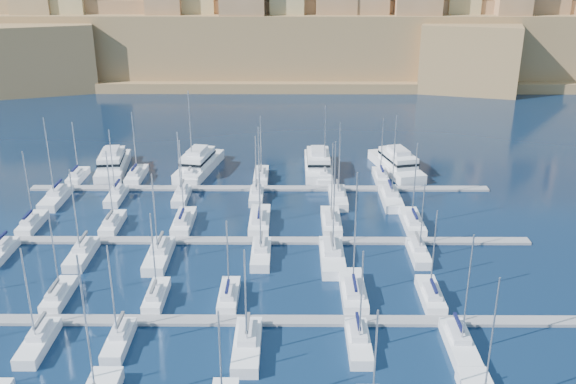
{
  "coord_description": "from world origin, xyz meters",
  "views": [
    {
      "loc": [
        5.79,
        -77.88,
        42.8
      ],
      "look_at": [
        5.38,
        6.0,
        9.73
      ],
      "focal_mm": 40.0,
      "sensor_mm": 36.0,
      "label": 1
    }
  ],
  "objects_px": {
    "motor_yacht_a": "(113,163)",
    "motor_yacht_d": "(397,163)",
    "motor_yacht_b": "(199,163)",
    "motor_yacht_c": "(318,164)"
  },
  "relations": [
    {
      "from": "motor_yacht_a",
      "to": "motor_yacht_d",
      "type": "xyz_separation_m",
      "value": [
        56.04,
        0.45,
        0.0
      ]
    },
    {
      "from": "motor_yacht_b",
      "to": "motor_yacht_c",
      "type": "xyz_separation_m",
      "value": [
        23.57,
        -0.25,
        -0.0
      ]
    },
    {
      "from": "motor_yacht_b",
      "to": "motor_yacht_c",
      "type": "relative_size",
      "value": 1.07
    },
    {
      "from": "motor_yacht_a",
      "to": "motor_yacht_d",
      "type": "bearing_deg",
      "value": 0.46
    },
    {
      "from": "motor_yacht_b",
      "to": "motor_yacht_c",
      "type": "height_order",
      "value": "same"
    },
    {
      "from": "motor_yacht_a",
      "to": "motor_yacht_c",
      "type": "height_order",
      "value": "same"
    },
    {
      "from": "motor_yacht_b",
      "to": "motor_yacht_d",
      "type": "bearing_deg",
      "value": 0.19
    },
    {
      "from": "motor_yacht_b",
      "to": "motor_yacht_d",
      "type": "distance_m",
      "value": 39.12
    },
    {
      "from": "motor_yacht_a",
      "to": "motor_yacht_d",
      "type": "height_order",
      "value": "same"
    },
    {
      "from": "motor_yacht_a",
      "to": "motor_yacht_c",
      "type": "relative_size",
      "value": 1.02
    }
  ]
}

